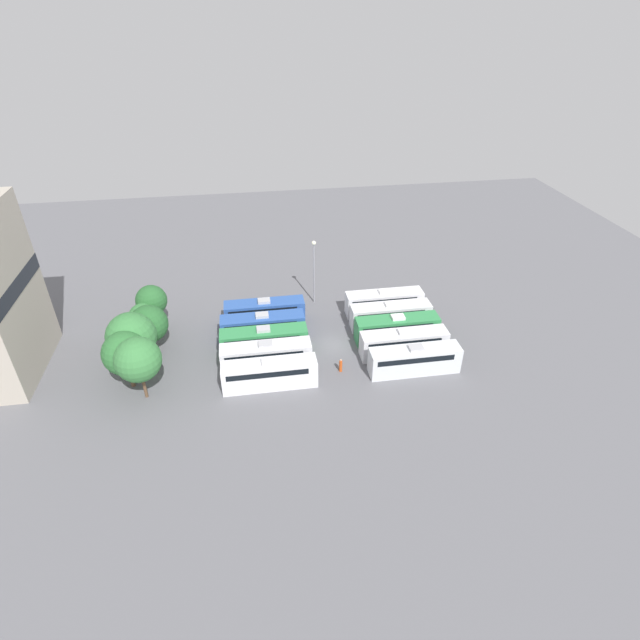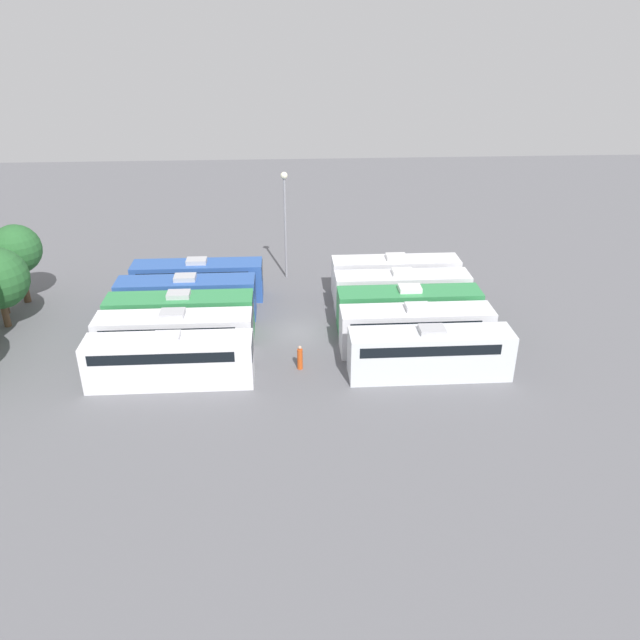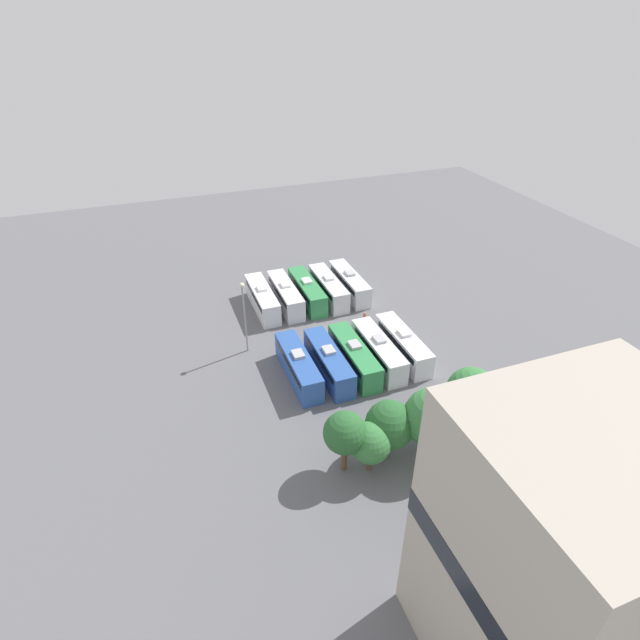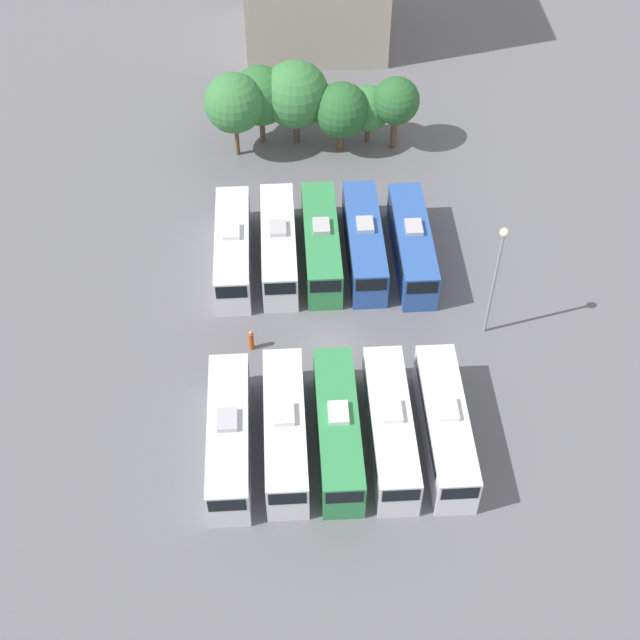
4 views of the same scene
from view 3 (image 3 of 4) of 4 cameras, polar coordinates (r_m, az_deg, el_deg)
The scene contains 20 objects.
ground_plane at distance 65.11m, azimuth 0.86°, elevation -1.20°, with size 121.51×121.51×0.00m, color slate.
bus_0 at distance 72.92m, azimuth 3.38°, elevation 4.26°, with size 2.48×10.45×3.48m.
bus_1 at distance 71.58m, azimuth 0.97°, elevation 3.74°, with size 2.48×10.45×3.48m.
bus_2 at distance 70.70m, azimuth -1.48°, elevation 3.35°, with size 2.48×10.45×3.48m.
bus_3 at distance 69.93m, azimuth -3.95°, elevation 2.93°, with size 2.48×10.45×3.48m.
bus_4 at distance 69.28m, azimuth -6.60°, elevation 2.47°, with size 2.48×10.45×3.48m.
bus_5 at distance 60.37m, azimuth 9.47°, elevation -2.73°, with size 2.48×10.45×3.48m.
bus_6 at distance 58.90m, azimuth 6.70°, elevation -3.47°, with size 2.48×10.45×3.48m.
bus_7 at distance 57.74m, azimuth 3.93°, elevation -4.14°, with size 2.48×10.45×3.48m.
bus_8 at distance 56.77m, azimuth 1.00°, elevation -4.78°, with size 2.48×10.45×3.48m.
bus_9 at distance 56.21m, azimuth -2.48°, elevation -5.24°, with size 2.48×10.45×3.48m.
worker_person at distance 66.41m, azimuth 5.10°, elevation 0.21°, with size 0.36×0.36×1.71m.
light_pole at distance 58.72m, azimuth -8.70°, elevation 1.47°, with size 0.60×0.60×9.38m.
tree_0 at distance 49.70m, azimuth 16.92°, elevation -7.89°, with size 4.83×4.83×7.43m.
tree_1 at distance 47.98m, azimuth 15.91°, elevation -10.21°, with size 4.88×4.88×6.94m.
tree_2 at distance 46.65m, azimuth 12.85°, elevation -10.85°, with size 5.52×5.52×7.43m.
tree_3 at distance 46.45m, azimuth 7.97°, elevation -11.79°, with size 4.55×4.55×6.16m.
tree_4 at distance 45.45m, azimuth 5.77°, elevation -13.80°, with size 3.79×3.79×5.23m.
tree_5 at distance 44.47m, azimuth 2.87°, elevation -12.79°, with size 3.87×3.87×6.47m.
depot_building at distance 33.86m, azimuth 26.04°, elevation -23.19°, with size 13.18×11.91×19.32m.
Camera 3 is at (19.68, 50.59, 35.96)m, focal length 28.00 mm.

